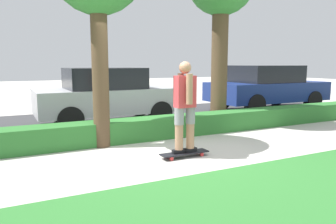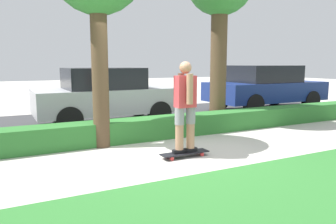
# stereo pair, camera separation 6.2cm
# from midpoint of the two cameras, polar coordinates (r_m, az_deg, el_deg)

# --- Properties ---
(ground_plane) EXTENTS (60.00, 60.00, 0.00)m
(ground_plane) POSITION_cam_midpoint_polar(r_m,az_deg,el_deg) (6.18, 2.81, -7.66)
(ground_plane) COLOR #BCB7AD
(street_asphalt) EXTENTS (18.61, 5.00, 0.01)m
(street_asphalt) POSITION_cam_midpoint_polar(r_m,az_deg,el_deg) (9.96, -9.17, -1.54)
(street_asphalt) COLOR #38383A
(street_asphalt) RESTS_ON ground_plane
(hedge_row) EXTENTS (18.61, 0.60, 0.48)m
(hedge_row) POSITION_cam_midpoint_polar(r_m,az_deg,el_deg) (7.51, -3.20, -2.86)
(hedge_row) COLOR #2D702D
(hedge_row) RESTS_ON ground_plane
(skateboard) EXTENTS (0.93, 0.24, 0.09)m
(skateboard) POSITION_cam_midpoint_polar(r_m,az_deg,el_deg) (6.09, 3.19, -7.18)
(skateboard) COLOR black
(skateboard) RESTS_ON ground_plane
(skater_person) EXTENTS (0.49, 0.43, 1.66)m
(skater_person) POSITION_cam_midpoint_polar(r_m,az_deg,el_deg) (5.91, 3.26, 1.27)
(skater_person) COLOR black
(skater_person) RESTS_ON skateboard
(parked_car_middle) EXTENTS (4.03, 1.87, 1.59)m
(parked_car_middle) POSITION_cam_midpoint_polar(r_m,az_deg,el_deg) (9.52, -10.27, 2.94)
(parked_car_middle) COLOR #B7B7BC
(parked_car_middle) RESTS_ON ground_plane
(parked_car_rear) EXTENTS (4.40, 2.07, 1.64)m
(parked_car_rear) POSITION_cam_midpoint_polar(r_m,az_deg,el_deg) (12.64, 16.91, 4.20)
(parked_car_rear) COLOR navy
(parked_car_rear) RESTS_ON ground_plane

